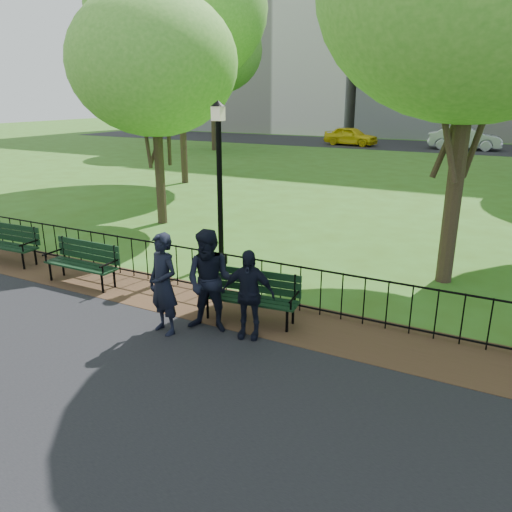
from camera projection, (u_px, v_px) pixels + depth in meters
The scene contains 18 objects.
ground at pixel (194, 345), 8.09m from camera, with size 120.00×120.00×0.00m, color #375B18.
asphalt_path at pixel (9, 481), 5.23m from camera, with size 60.00×9.20×0.01m, color black.
dirt_strip at pixel (240, 310), 9.35m from camera, with size 60.00×1.60×0.01m, color #3D2A19.
far_street at pixel (460, 148), 37.50m from camera, with size 70.00×9.00×0.01m, color black.
iron_fence at pixel (253, 278), 9.62m from camera, with size 24.06×0.06×1.00m.
apartment_west at pixel (274, 5), 54.18m from camera, with size 22.00×15.00×26.00m, color silver.
park_bench_main at pixel (233, 287), 8.85m from camera, with size 1.83×0.72×0.98m.
park_bench_left_a at pixel (84, 258), 10.56m from camera, with size 1.73×0.54×0.98m.
park_bench_left_b at pixel (8, 239), 11.90m from camera, with size 1.78×0.63×0.99m.
lamppost at pixel (220, 179), 11.35m from camera, with size 0.34×0.34×3.74m.
tree_near_w at pixel (153, 63), 14.28m from camera, with size 4.87×4.87×6.79m.
tree_mid_w at pixel (177, 7), 20.59m from camera, with size 7.51×7.51×10.46m.
tree_far_w at pixel (211, 50), 33.83m from camera, with size 6.94×6.94×9.67m.
person_left at pixel (163, 284), 8.25m from camera, with size 0.63×0.42×1.74m, color black.
person_mid at pixel (210, 282), 8.31m from camera, with size 0.86×0.45×1.77m, color black.
person_right at pixel (248, 294), 8.13m from camera, with size 0.89×0.36×1.51m, color black.
taxi at pixel (351, 136), 38.98m from camera, with size 1.68×4.19×1.43m, color yellow.
sedan_silver at pixel (465, 138), 35.93m from camera, with size 1.75×5.01×1.65m, color #A9ACB1.
Camera 1 is at (4.28, -5.93, 3.88)m, focal length 35.00 mm.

